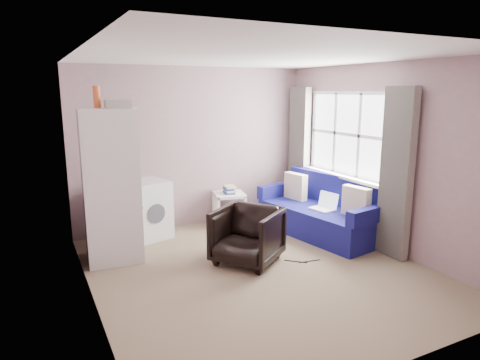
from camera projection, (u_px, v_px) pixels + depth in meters
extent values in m
cube|color=#846F56|center=(259.00, 271.00, 5.19)|extent=(3.80, 4.20, 0.02)
cube|color=silver|center=(261.00, 55.00, 4.67)|extent=(3.80, 4.20, 0.02)
cube|color=gray|center=(194.00, 147.00, 6.77)|extent=(3.80, 0.02, 2.50)
cube|color=gray|center=(403.00, 215.00, 3.09)|extent=(3.80, 0.02, 2.50)
cube|color=gray|center=(86.00, 185.00, 4.08)|extent=(0.02, 4.20, 2.50)
cube|color=gray|center=(383.00, 157.00, 5.77)|extent=(0.02, 4.20, 2.50)
cube|color=white|center=(348.00, 134.00, 6.32)|extent=(0.01, 1.60, 1.20)
imported|color=black|center=(247.00, 233.00, 5.35)|extent=(1.01, 1.02, 0.77)
cube|color=silver|center=(110.00, 186.00, 5.36)|extent=(0.71, 0.71, 1.93)
cube|color=#47474E|center=(139.00, 202.00, 5.54)|extent=(0.06, 0.62, 0.02)
cube|color=#47474E|center=(134.00, 158.00, 5.64)|extent=(0.02, 0.03, 0.55)
cube|color=silver|center=(137.00, 155.00, 5.38)|extent=(0.04, 0.46, 0.66)
cylinder|color=orange|center=(97.00, 97.00, 5.15)|extent=(0.09, 0.09, 0.26)
cube|color=#A9A89F|center=(118.00, 104.00, 5.10)|extent=(0.31, 0.35, 0.10)
cube|color=silver|center=(145.00, 210.00, 6.25)|extent=(0.75, 0.75, 0.85)
cube|color=#47474E|center=(144.00, 184.00, 6.16)|extent=(0.69, 0.68, 0.05)
cylinder|color=#47474E|center=(156.00, 214.00, 6.03)|extent=(0.27, 0.10, 0.28)
cube|color=white|center=(229.00, 195.00, 6.85)|extent=(0.57, 0.57, 0.04)
cube|color=white|center=(229.00, 221.00, 6.94)|extent=(0.57, 0.57, 0.04)
cube|color=white|center=(216.00, 210.00, 6.85)|extent=(0.15, 0.47, 0.52)
cube|color=white|center=(242.00, 208.00, 6.95)|extent=(0.15, 0.47, 0.52)
cube|color=navy|center=(229.00, 192.00, 6.84)|extent=(0.21, 0.26, 0.03)
cube|color=beige|center=(230.00, 190.00, 6.84)|extent=(0.19, 0.25, 0.03)
cube|color=navy|center=(228.00, 189.00, 6.83)|extent=(0.22, 0.27, 0.03)
cube|color=beige|center=(230.00, 187.00, 6.82)|extent=(0.18, 0.25, 0.03)
cube|color=navy|center=(320.00, 221.00, 6.45)|extent=(1.18, 2.00, 0.42)
cube|color=navy|center=(337.00, 189.00, 6.56)|extent=(0.49, 1.88, 0.46)
cube|color=navy|center=(372.00, 215.00, 5.67)|extent=(0.90, 0.29, 0.21)
cube|color=navy|center=(280.00, 190.00, 7.10)|extent=(0.90, 0.29, 0.21)
cube|color=#FFF1C0|center=(356.00, 202.00, 5.92)|extent=(0.19, 0.43, 0.42)
cube|color=#FFF1C0|center=(296.00, 186.00, 6.87)|extent=(0.19, 0.43, 0.42)
cube|color=white|center=(322.00, 209.00, 6.27)|extent=(0.29, 0.38, 0.02)
cube|color=silver|center=(328.00, 200.00, 6.32)|extent=(0.12, 0.35, 0.23)
cube|color=white|center=(342.00, 176.00, 6.42)|extent=(0.14, 1.70, 0.04)
cube|color=white|center=(345.00, 174.00, 6.44)|extent=(0.02, 1.68, 0.05)
cube|color=white|center=(347.00, 134.00, 6.31)|extent=(0.02, 1.68, 0.05)
cube|color=white|center=(349.00, 93.00, 6.19)|extent=(0.02, 1.68, 0.05)
cube|color=white|center=(387.00, 140.00, 5.62)|extent=(0.02, 0.05, 1.20)
cube|color=white|center=(359.00, 136.00, 6.08)|extent=(0.02, 0.05, 1.20)
cube|color=white|center=(335.00, 133.00, 6.55)|extent=(0.02, 0.05, 1.20)
cube|color=white|center=(314.00, 130.00, 7.01)|extent=(0.02, 0.05, 1.20)
cube|color=beige|center=(397.00, 174.00, 5.41)|extent=(0.12, 0.46, 2.18)
cube|color=beige|center=(299.00, 152.00, 7.30)|extent=(0.12, 0.46, 2.18)
cylinder|color=black|center=(310.00, 261.00, 5.44)|extent=(0.30, 0.06, 0.01)
cylinder|color=black|center=(296.00, 261.00, 5.43)|extent=(0.22, 0.21, 0.01)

